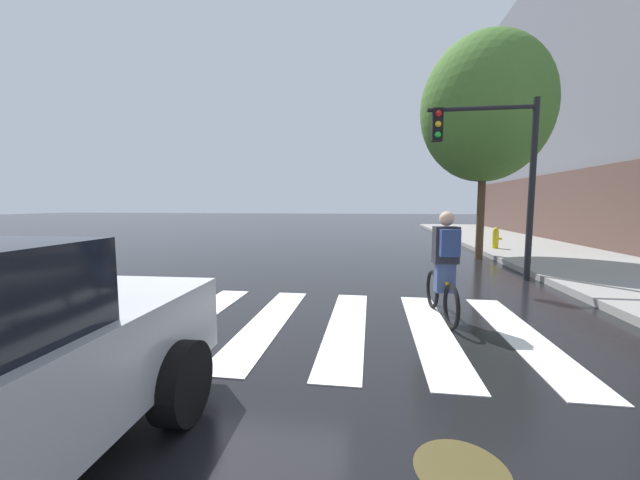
# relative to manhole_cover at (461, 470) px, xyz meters

# --- Properties ---
(ground_plane) EXTENTS (120.00, 120.00, 0.00)m
(ground_plane) POSITION_rel_manhole_cover_xyz_m (-2.23, 2.77, -0.00)
(ground_plane) COLOR black
(crosswalk_stripes) EXTENTS (7.77, 3.56, 0.01)m
(crosswalk_stripes) POSITION_rel_manhole_cover_xyz_m (-2.18, 2.77, 0.00)
(crosswalk_stripes) COLOR silver
(crosswalk_stripes) RESTS_ON ground
(manhole_cover) EXTENTS (0.64, 0.64, 0.01)m
(manhole_cover) POSITION_rel_manhole_cover_xyz_m (0.00, 0.00, 0.00)
(manhole_cover) COLOR #473D1E
(manhole_cover) RESTS_ON ground
(cyclist) EXTENTS (0.38, 1.71, 1.69)m
(cyclist) POSITION_rel_manhole_cover_xyz_m (0.49, 3.29, 0.84)
(cyclist) COLOR black
(cyclist) RESTS_ON ground
(traffic_light_near) EXTENTS (2.47, 0.28, 4.20)m
(traffic_light_near) POSITION_rel_manhole_cover_xyz_m (2.21, 6.61, 2.86)
(traffic_light_near) COLOR black
(traffic_light_near) RESTS_ON ground
(fire_hydrant) EXTENTS (0.33, 0.22, 0.78)m
(fire_hydrant) POSITION_rel_manhole_cover_xyz_m (3.96, 11.71, 0.53)
(fire_hydrant) COLOR gold
(fire_hydrant) RESTS_ON sidewalk
(street_tree_near) EXTENTS (3.99, 3.99, 7.09)m
(street_tree_near) POSITION_rel_manhole_cover_xyz_m (2.88, 9.94, 4.79)
(street_tree_near) COLOR #4C3823
(street_tree_near) RESTS_ON ground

